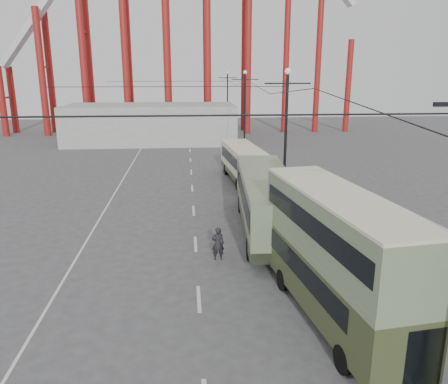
{
  "coord_description": "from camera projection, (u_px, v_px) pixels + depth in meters",
  "views": [
    {
      "loc": [
        -1.35,
        -12.17,
        8.94
      ],
      "look_at": [
        0.52,
        9.61,
        3.0
      ],
      "focal_mm": 35.0,
      "sensor_mm": 36.0,
      "label": 1
    }
  ],
  "objects": [
    {
      "name": "road_markings",
      "position": [
        194.0,
        196.0,
        33.03
      ],
      "size": [
        12.52,
        120.0,
        0.01
      ],
      "color": "silver",
      "rests_on": "ground"
    },
    {
      "name": "ground",
      "position": [
        233.0,
        359.0,
        14.16
      ],
      "size": [
        160.0,
        160.0,
        0.0
      ],
      "primitive_type": "plane",
      "color": "#474749",
      "rests_on": "ground"
    },
    {
      "name": "lamp_post_distant",
      "position": [
        227.0,
        100.0,
        73.01
      ],
      "size": [
        3.2,
        0.44,
        9.32
      ],
      "color": "black",
      "rests_on": "ground"
    },
    {
      "name": "single_decker_cream",
      "position": [
        244.0,
        162.0,
        37.22
      ],
      "size": [
        3.15,
        9.66,
        2.95
      ],
      "rotation": [
        0.0,
        0.0,
        0.08
      ],
      "color": "beige",
      "rests_on": "ground"
    },
    {
      "name": "double_decker_bus",
      "position": [
        336.0,
        251.0,
        15.77
      ],
      "size": [
        3.46,
        9.36,
        4.91
      ],
      "rotation": [
        0.0,
        0.0,
        0.13
      ],
      "color": "#383F22",
      "rests_on": "ground"
    },
    {
      "name": "pedestrian",
      "position": [
        218.0,
        244.0,
        21.48
      ],
      "size": [
        0.63,
        0.42,
        1.71
      ],
      "primitive_type": "imported",
      "rotation": [
        0.0,
        0.0,
        3.16
      ],
      "color": "black",
      "rests_on": "ground"
    },
    {
      "name": "single_decker_green",
      "position": [
        266.0,
        200.0,
        25.17
      ],
      "size": [
        3.54,
        12.19,
        3.4
      ],
      "rotation": [
        0.0,
        0.0,
        -0.06
      ],
      "color": "#6D7F5C",
      "rests_on": "ground"
    },
    {
      "name": "fairground_shed",
      "position": [
        151.0,
        124.0,
        58.2
      ],
      "size": [
        22.0,
        10.0,
        5.0
      ],
      "primitive_type": "cube",
      "color": "gray",
      "rests_on": "ground"
    },
    {
      "name": "lamp_post_far",
      "position": [
        245.0,
        111.0,
        51.85
      ],
      "size": [
        3.2,
        0.44,
        9.32
      ],
      "color": "black",
      "rests_on": "ground"
    },
    {
      "name": "lamp_post_mid",
      "position": [
        286.0,
        136.0,
        30.7
      ],
      "size": [
        3.2,
        0.44,
        9.32
      ],
      "color": "black",
      "rests_on": "ground"
    }
  ]
}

